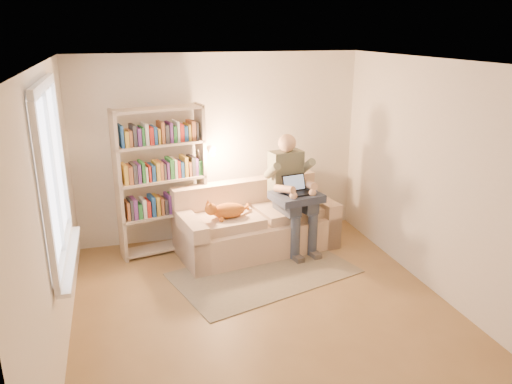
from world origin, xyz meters
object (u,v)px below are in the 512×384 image
object	(u,v)px
sofa	(256,226)
cat	(224,211)
bookshelf	(161,174)
person	(291,187)
laptop	(299,188)

from	to	relation	value
sofa	cat	distance (m)	0.63
sofa	bookshelf	world-z (taller)	bookshelf
person	laptop	distance (m)	0.16
sofa	laptop	bearing A→B (deg)	-31.90
cat	bookshelf	xyz separation A→B (m)	(-0.72, 0.49, 0.41)
cat	bookshelf	size ratio (longest dim) A/B	0.33
sofa	person	size ratio (longest dim) A/B	1.43
sofa	laptop	distance (m)	0.81
sofa	person	bearing A→B (deg)	-19.47
sofa	bookshelf	distance (m)	1.45
person	laptop	world-z (taller)	person
person	bookshelf	distance (m)	1.72
bookshelf	sofa	bearing A→B (deg)	-24.82
sofa	cat	bearing A→B (deg)	-165.20
person	bookshelf	world-z (taller)	bookshelf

